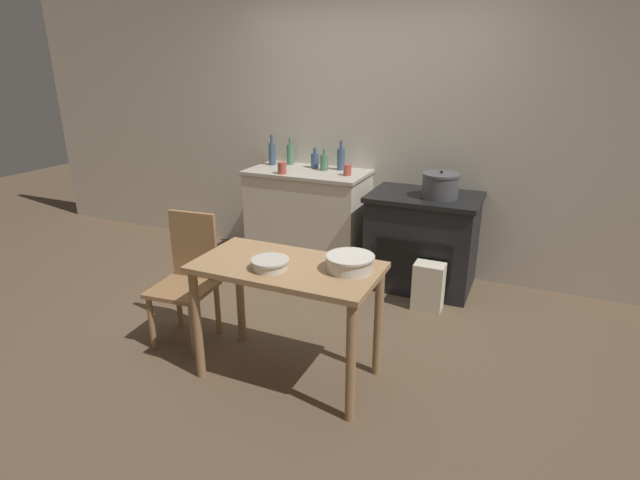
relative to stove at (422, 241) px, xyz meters
name	(u,v)px	position (x,y,z in m)	size (l,w,h in m)	color
ground_plane	(298,334)	(-0.61, -1.23, -0.42)	(14.00, 14.00, 0.00)	brown
wall_back	(372,133)	(-0.61, 0.35, 0.86)	(8.00, 0.07, 2.55)	beige
counter_cabinet	(308,218)	(-1.12, 0.03, 0.05)	(1.12, 0.61, 0.94)	beige
stove	(422,241)	(0.00, 0.00, 0.00)	(0.93, 0.67, 0.84)	black
work_table	(287,284)	(-0.44, -1.70, 0.22)	(1.11, 0.58, 0.77)	#A87F56
chair	(188,276)	(-1.31, -1.55, 0.06)	(0.44, 0.44, 0.92)	#997047
flour_sack	(428,287)	(0.17, -0.44, -0.22)	(0.24, 0.17, 0.39)	beige
stock_pot	(441,185)	(0.13, -0.05, 0.52)	(0.31, 0.31, 0.23)	#4C4C51
mixing_bowl_large	(350,262)	(-0.07, -1.63, 0.40)	(0.28, 0.28, 0.09)	silver
mixing_bowl_small	(270,263)	(-0.50, -1.80, 0.38)	(0.22, 0.22, 0.06)	silver
bottle_far_left	(272,153)	(-1.55, 0.12, 0.64)	(0.07, 0.07, 0.29)	#3D5675
bottle_left	(290,154)	(-1.39, 0.21, 0.62)	(0.07, 0.07, 0.26)	#517F5B
bottle_mid_left	(315,160)	(-1.11, 0.16, 0.60)	(0.08, 0.08, 0.19)	#3D5675
bottle_center_left	(324,162)	(-0.98, 0.10, 0.60)	(0.08, 0.08, 0.20)	#517F5B
bottle_center	(341,159)	(-0.85, 0.17, 0.63)	(0.07, 0.07, 0.27)	#3D5675
cup_center_right	(282,168)	(-1.27, -0.20, 0.57)	(0.08, 0.08, 0.10)	#B74C42
cup_mid_right	(347,170)	(-0.70, -0.03, 0.57)	(0.07, 0.07, 0.10)	#B74C42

